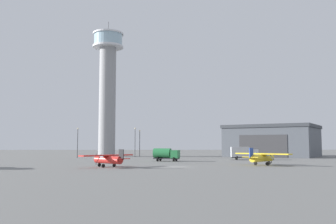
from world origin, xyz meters
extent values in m
plane|color=slate|center=(0.00, 0.00, 0.00)|extent=(400.00, 400.00, 0.00)
cylinder|color=gray|center=(-18.77, 56.04, 17.91)|extent=(5.42, 5.42, 35.82)
cylinder|color=silver|center=(-18.77, 56.04, 36.12)|extent=(10.05, 10.05, 0.60)
cylinder|color=#99B7C6|center=(-18.77, 56.04, 38.30)|extent=(9.25, 9.25, 3.77)
cylinder|color=silver|center=(-18.77, 56.04, 40.44)|extent=(10.05, 10.05, 0.50)
cylinder|color=#38383D|center=(-18.77, 56.04, 42.69)|extent=(0.16, 0.16, 4.00)
cube|color=#4C5159|center=(34.65, 52.44, 4.44)|extent=(33.97, 33.00, 8.89)
cube|color=#35393E|center=(34.65, 52.44, 9.39)|extent=(34.80, 33.83, 1.00)
cube|color=#38383A|center=(28.43, 43.02, 3.33)|extent=(11.96, 7.98, 6.67)
cylinder|color=gold|center=(16.33, 3.67, 1.33)|extent=(5.86, 5.70, 1.36)
cone|color=#38383D|center=(18.98, 6.22, 1.33)|extent=(1.37, 1.37, 0.95)
cube|color=#38383D|center=(18.98, 6.22, 1.33)|extent=(0.12, 0.12, 2.08)
cube|color=gold|center=(16.57, 3.90, 2.12)|extent=(8.76, 9.02, 0.22)
cylinder|color=#2847A8|center=(17.78, 2.64, 1.67)|extent=(0.81, 0.84, 1.48)
cylinder|color=#2847A8|center=(15.36, 5.16, 1.67)|extent=(0.81, 0.84, 1.48)
cube|color=#99B7C6|center=(17.28, 4.58, 1.71)|extent=(1.62, 1.62, 0.77)
cone|color=gold|center=(13.68, 1.13, 1.44)|extent=(1.81, 1.79, 1.02)
cube|color=#2847A8|center=(13.68, 1.13, 2.32)|extent=(0.96, 0.93, 1.86)
cube|color=gold|center=(13.68, 1.13, 1.61)|extent=(2.98, 3.05, 0.11)
cylinder|color=black|center=(18.22, 5.49, 0.33)|extent=(0.58, 0.60, 0.66)
cylinder|color=black|center=(17.01, 2.65, 0.33)|extent=(0.58, 0.60, 0.66)
cylinder|color=black|center=(15.34, 4.39, 0.33)|extent=(0.58, 0.60, 0.66)
cylinder|color=red|center=(-11.47, -1.07, 1.26)|extent=(5.41, 5.53, 1.28)
cone|color=#38383D|center=(-13.89, 1.43, 1.26)|extent=(1.29, 1.29, 0.90)
cube|color=#38383D|center=(-13.89, 1.43, 1.26)|extent=(0.12, 0.12, 1.97)
cube|color=red|center=(-11.69, -0.85, 2.01)|extent=(8.52, 8.30, 0.21)
cylinder|color=black|center=(-10.50, 0.30, 1.58)|extent=(0.79, 0.77, 1.40)
cylinder|color=black|center=(-12.88, -2.00, 1.58)|extent=(0.79, 0.77, 1.40)
cube|color=#99B7C6|center=(-12.34, -0.18, 1.61)|extent=(1.53, 1.53, 0.72)
cone|color=red|center=(-9.06, -3.57, 1.37)|extent=(1.70, 1.71, 0.96)
cube|color=black|center=(-9.06, -3.57, 2.19)|extent=(0.88, 0.90, 1.76)
cube|color=red|center=(-9.06, -3.57, 1.52)|extent=(2.88, 2.83, 0.10)
cylinder|color=black|center=(-13.20, 0.72, 0.31)|extent=(0.57, 0.55, 0.62)
cylinder|color=black|center=(-10.51, -0.43, 0.31)|extent=(0.57, 0.55, 0.62)
cylinder|color=black|center=(-12.15, -2.01, 0.31)|extent=(0.57, 0.55, 0.62)
cube|color=#38383D|center=(-0.75, 20.87, 0.62)|extent=(6.22, 3.77, 0.24)
cube|color=#287A42|center=(1.26, 20.15, 1.64)|extent=(2.36, 2.77, 1.81)
cube|color=#99B7C6|center=(1.99, 19.89, 2.01)|extent=(0.75, 1.90, 0.90)
cylinder|color=#287A42|center=(-1.67, 21.21, 1.85)|extent=(4.49, 3.44, 2.23)
cylinder|color=black|center=(1.56, 21.16, 0.50)|extent=(0.60, 1.03, 1.00)
cylinder|color=black|center=(0.85, 19.18, 0.50)|extent=(0.60, 1.03, 1.00)
cylinder|color=black|center=(-2.07, 22.47, 0.50)|extent=(0.60, 1.03, 1.00)
cylinder|color=black|center=(-2.78, 20.48, 0.50)|extent=(0.60, 1.03, 1.00)
cube|color=#38383D|center=(19.12, 27.79, 0.62)|extent=(6.78, 2.65, 0.24)
cube|color=#B7BABF|center=(21.49, 27.54, 1.68)|extent=(2.10, 2.63, 1.88)
cube|color=#99B7C6|center=(22.35, 27.45, 2.06)|extent=(0.30, 2.08, 0.94)
cube|color=#B7BABF|center=(18.05, 27.91, 1.99)|extent=(4.70, 2.91, 2.49)
cylinder|color=black|center=(21.54, 28.64, 0.50)|extent=(0.38, 1.02, 1.00)
cylinder|color=black|center=(21.31, 26.45, 0.50)|extent=(0.38, 1.02, 1.00)
cylinder|color=black|center=(17.27, 29.10, 0.50)|extent=(0.38, 1.02, 1.00)
cylinder|color=black|center=(17.03, 26.91, 0.50)|extent=(0.38, 1.02, 1.00)
cylinder|color=#38383D|center=(-9.18, 46.63, 4.21)|extent=(0.18, 0.18, 8.43)
sphere|color=#F9E5B2|center=(-9.18, 46.63, 8.65)|extent=(0.44, 0.44, 0.44)
cylinder|color=#38383D|center=(-25.10, 40.86, 4.06)|extent=(0.18, 0.18, 8.11)
sphere|color=#F9E5B2|center=(-25.10, 40.86, 8.33)|extent=(0.44, 0.44, 0.44)
cylinder|color=#38383D|center=(-8.00, 53.14, 4.02)|extent=(0.18, 0.18, 8.04)
sphere|color=#F9E5B2|center=(-8.00, 53.14, 8.26)|extent=(0.44, 0.44, 0.44)
camera|label=1|loc=(-3.99, -64.18, 3.87)|focal=39.34mm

